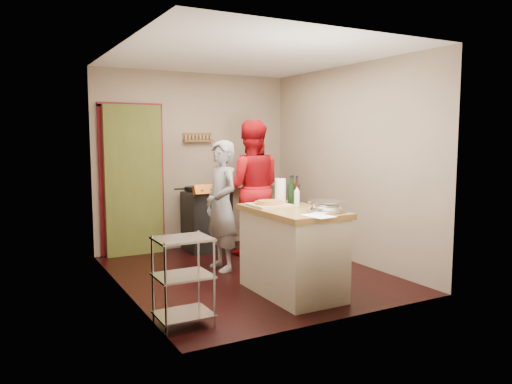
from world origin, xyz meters
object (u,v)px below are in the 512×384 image
wire_shelving (183,277)px  person_stripe (222,206)px  island (292,249)px  person_red (251,188)px  stove (207,220)px

wire_shelving → person_stripe: (1.07, 1.53, 0.37)m
island → person_stripe: person_stripe is taller
wire_shelving → person_red: bearing=49.6°
island → person_stripe: bearing=101.8°
person_stripe → stove: bearing=163.8°
island → stove: bearing=90.1°
wire_shelving → person_stripe: person_stripe is taller
person_stripe → person_red: size_ratio=0.86×
person_stripe → person_red: bearing=125.6°
person_stripe → person_red: 0.91m
island → person_red: person_red is taller
stove → island: bearing=-89.9°
stove → person_stripe: (-0.25, -1.10, 0.36)m
stove → person_red: (0.45, -0.53, 0.50)m
stove → person_stripe: bearing=-103.1°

